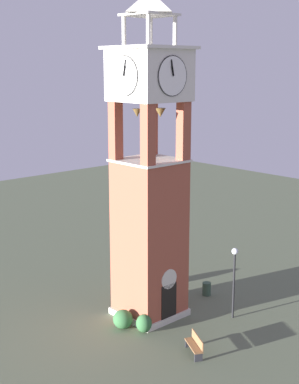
% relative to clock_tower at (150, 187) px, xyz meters
% --- Properties ---
extents(ground, '(80.00, 80.00, 0.00)m').
position_rel_clock_tower_xyz_m(ground, '(-0.00, 0.00, -7.33)').
color(ground, '#5B664C').
extents(clock_tower, '(3.69, 3.69, 17.64)m').
position_rel_clock_tower_xyz_m(clock_tower, '(0.00, 0.00, 0.00)').
color(clock_tower, '#9E4C38').
rests_on(clock_tower, ground).
extents(park_bench, '(1.15, 1.62, 0.95)m').
position_rel_clock_tower_xyz_m(park_bench, '(-1.41, -4.80, -6.85)').
color(park_bench, brown).
rests_on(park_bench, ground).
extents(lamp_post, '(0.36, 0.36, 4.06)m').
position_rel_clock_tower_xyz_m(lamp_post, '(3.11, -3.48, -4.54)').
color(lamp_post, black).
rests_on(lamp_post, ground).
extents(trash_bin, '(0.52, 0.52, 0.80)m').
position_rel_clock_tower_xyz_m(trash_bin, '(4.40, -0.38, -6.93)').
color(trash_bin, '#38513D').
rests_on(trash_bin, ground).
extents(shrub_near_entry, '(0.83, 0.83, 0.98)m').
position_rel_clock_tower_xyz_m(shrub_near_entry, '(-1.70, -1.41, -6.85)').
color(shrub_near_entry, '#336638').
rests_on(shrub_near_entry, ground).
extents(shrub_left_of_tower, '(0.85, 0.85, 1.06)m').
position_rel_clock_tower_xyz_m(shrub_left_of_tower, '(3.09, 2.81, -6.80)').
color(shrub_left_of_tower, '#336638').
rests_on(shrub_left_of_tower, ground).
extents(shrub_behind_bench, '(1.06, 1.06, 1.01)m').
position_rel_clock_tower_xyz_m(shrub_behind_bench, '(-2.22, -0.31, -6.83)').
color(shrub_behind_bench, '#336638').
rests_on(shrub_behind_bench, ground).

